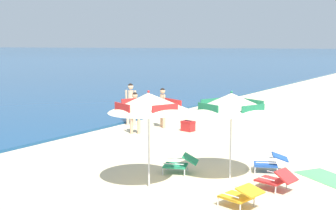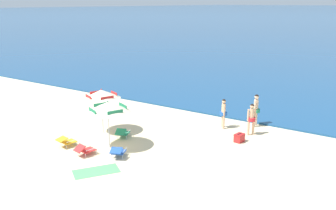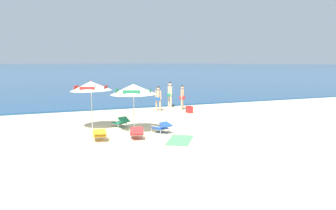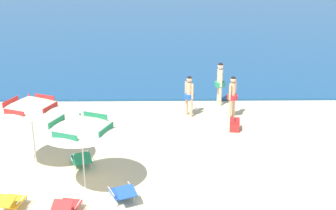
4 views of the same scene
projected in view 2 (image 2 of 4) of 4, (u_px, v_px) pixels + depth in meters
The scene contains 12 objects.
ground_plane at pixel (102, 182), 13.81m from camera, with size 800.00×800.00×0.00m, color beige.
beach_umbrella_striped_main at pixel (108, 107), 16.63m from camera, with size 2.94×2.94×2.24m.
beach_umbrella_striped_second at pixel (101, 94), 18.57m from camera, with size 2.66×2.65×2.32m.
lounge_chair_under_umbrella at pixel (66, 141), 17.17m from camera, with size 0.70×0.94×0.49m.
lounge_chair_beside_umbrella at pixel (118, 151), 15.96m from camera, with size 0.84×1.00×0.50m.
lounge_chair_facing_sea at pixel (85, 149), 16.19m from camera, with size 0.70×0.98×0.52m.
lounge_chair_spare_folded at pixel (123, 133), 18.27m from camera, with size 0.82×1.02×0.52m.
person_standing_near_shore at pixel (252, 117), 18.53m from camera, with size 0.40×0.41×1.63m.
person_standing_beside at pixel (256, 108), 19.80m from camera, with size 0.43×0.53×1.77m.
person_wading_in at pixel (223, 111), 19.55m from camera, with size 0.39×0.40×1.59m.
cooler_box at pixel (239, 138), 17.77m from camera, with size 0.42×0.54×0.43m.
beach_towel at pixel (96, 171), 14.70m from camera, with size 0.90×1.80×0.01m, color #4C9E5B.
Camera 2 is at (9.05, -9.01, 6.50)m, focal length 39.57 mm.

